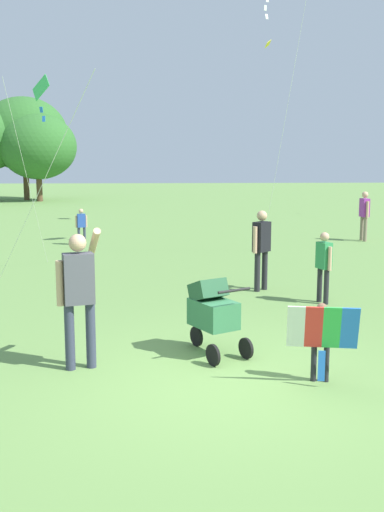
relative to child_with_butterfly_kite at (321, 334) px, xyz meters
The scene contains 10 objects.
ground_plane 1.27m from the child_with_butterfly_kite, behind, with size 120.00×120.00×0.00m, color #668E47.
treeline_distant 33.59m from the child_with_butterfly_kite, 106.58° to the left, with size 44.07×5.91×6.50m.
child_with_butterfly_kite is the anchor object (origin of this frame).
person_adult_flyer 2.96m from the child_with_butterfly_kite, 166.85° to the left, with size 0.56×0.61×1.77m.
stroller 1.62m from the child_with_butterfly_kite, 135.64° to the left, with size 0.84×1.09×1.03m.
kite_green_novelty 10.31m from the child_with_butterfly_kite, 118.85° to the left, with size 0.53×3.47×4.66m.
person_red_shirt 5.03m from the child_with_butterfly_kite, 88.08° to the left, with size 0.39×0.39×1.60m.
person_couple_left 4.06m from the child_with_butterfly_kite, 74.12° to the left, with size 0.26×0.39×1.30m.
person_kid_running 12.42m from the child_with_butterfly_kite, 109.66° to the left, with size 0.35×0.20×1.11m.
person_back_turned 13.03m from the child_with_butterfly_kite, 68.77° to the left, with size 0.25×0.51×1.58m.
Camera 1 is at (-0.76, -6.66, 2.59)m, focal length 42.16 mm.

